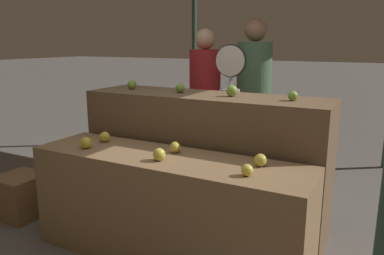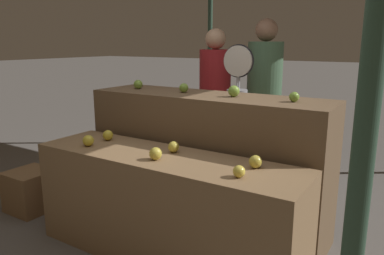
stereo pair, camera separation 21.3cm
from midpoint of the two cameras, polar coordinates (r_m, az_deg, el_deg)
display_counter_front at (r=2.75m, az=-6.12°, el=-12.21°), size 2.02×0.55×0.78m
display_counter_back at (r=3.16m, az=-0.11°, el=-5.23°), size 2.02×0.55×1.14m
apple_front_0 at (r=2.92m, az=-17.87°, el=-2.24°), size 0.09×0.09×0.09m
apple_front_1 at (r=2.51m, az=-7.46°, el=-4.12°), size 0.09×0.09×0.09m
apple_front_2 at (r=2.22m, az=5.68°, el=-6.51°), size 0.07×0.07×0.07m
apple_front_3 at (r=3.06m, az=-15.12°, el=-1.40°), size 0.08×0.08×0.08m
apple_front_4 at (r=2.67m, az=-4.87°, el=-3.05°), size 0.08×0.08×0.08m
apple_front_5 at (r=2.40m, az=7.89°, el=-4.97°), size 0.08×0.08×0.08m
apple_back_0 at (r=3.42m, az=-10.93°, el=6.39°), size 0.08×0.08×0.08m
apple_back_1 at (r=3.14m, az=-3.79°, el=6.01°), size 0.08×0.08×0.08m
apple_back_2 at (r=2.92m, az=4.02°, el=5.60°), size 0.09×0.09×0.09m
apple_back_3 at (r=2.77m, az=13.00°, el=4.71°), size 0.07×0.07×0.07m
produce_scale at (r=3.65m, az=4.15°, el=6.18°), size 0.31×0.20×1.53m
person_vendor_at_scale at (r=4.17m, az=0.52°, el=5.06°), size 0.42×0.42×1.70m
person_customer_left at (r=4.14m, az=7.91°, el=5.62°), size 0.45×0.45×1.79m
wooden_crate_side at (r=3.82m, az=-26.10°, el=-9.33°), size 0.38×0.38×0.38m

